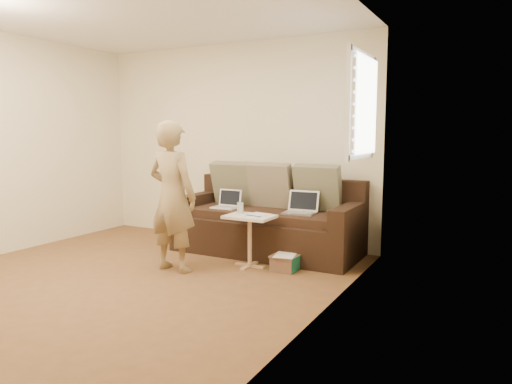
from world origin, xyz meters
TOP-DOWN VIEW (x-y plane):
  - floor at (0.00, 0.00)m, footprint 4.50×4.50m
  - ceiling at (0.00, 0.00)m, footprint 4.50×4.50m
  - wall_back at (0.00, 2.25)m, footprint 4.00×0.00m
  - wall_right at (2.00, 0.00)m, footprint 0.00×4.50m
  - window_blinds at (1.95, 1.50)m, footprint 0.12×0.88m
  - sofa at (0.75, 1.77)m, footprint 2.20×0.95m
  - pillow_left at (0.15, 1.99)m, footprint 0.55×0.29m
  - pillow_mid at (0.70, 1.97)m, footprint 0.55×0.27m
  - pillow_right at (1.30, 2.01)m, footprint 0.55×0.28m
  - laptop_silver at (1.19, 1.71)m, footprint 0.38×0.29m
  - laptop_white at (0.24, 1.65)m, footprint 0.31×0.23m
  - person at (0.22, 0.66)m, footprint 0.59×0.41m
  - side_table at (0.86, 1.15)m, footprint 0.51×0.36m
  - drinking_glass at (0.71, 1.21)m, footprint 0.07×0.07m
  - scissors at (0.93, 1.09)m, footprint 0.19×0.12m
  - paper_on_table at (0.91, 1.19)m, footprint 0.25×0.33m
  - striped_box at (1.25, 1.20)m, footprint 0.27×0.27m

SIDE VIEW (x-z plane):
  - floor at x=0.00m, z-range 0.00..0.00m
  - striped_box at x=1.25m, z-range 0.00..0.17m
  - side_table at x=0.86m, z-range 0.00..0.56m
  - sofa at x=0.75m, z-range 0.00..0.85m
  - laptop_silver at x=1.19m, z-range 0.40..0.64m
  - laptop_white at x=0.24m, z-range 0.41..0.63m
  - paper_on_table at x=0.91m, z-range 0.56..0.56m
  - scissors at x=0.93m, z-range 0.56..0.58m
  - drinking_glass at x=0.71m, z-range 0.56..0.68m
  - person at x=0.22m, z-range 0.00..1.56m
  - pillow_left at x=0.15m, z-range 0.51..1.07m
  - pillow_mid at x=0.70m, z-range 0.51..1.07m
  - pillow_right at x=1.30m, z-range 0.51..1.07m
  - wall_back at x=0.00m, z-range -0.70..3.30m
  - wall_right at x=2.00m, z-range -0.95..3.55m
  - window_blinds at x=1.95m, z-range 1.16..2.24m
  - ceiling at x=0.00m, z-range 2.60..2.60m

